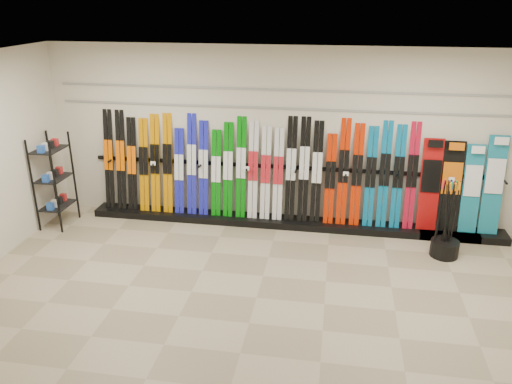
# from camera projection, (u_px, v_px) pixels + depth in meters

# --- Properties ---
(floor) EXTENTS (8.00, 8.00, 0.00)m
(floor) POSITION_uv_depth(u_px,v_px,m) (257.00, 298.00, 6.57)
(floor) COLOR gray
(floor) RESTS_ON ground
(back_wall) EXTENTS (8.00, 0.00, 8.00)m
(back_wall) POSITION_uv_depth(u_px,v_px,m) (281.00, 138.00, 8.31)
(back_wall) COLOR beige
(back_wall) RESTS_ON floor
(ceiling) EXTENTS (8.00, 8.00, 0.00)m
(ceiling) POSITION_uv_depth(u_px,v_px,m) (257.00, 65.00, 5.47)
(ceiling) COLOR silver
(ceiling) RESTS_ON back_wall
(ski_rack_base) EXTENTS (8.00, 0.40, 0.12)m
(ski_rack_base) POSITION_uv_depth(u_px,v_px,m) (291.00, 223.00, 8.61)
(ski_rack_base) COLOR black
(ski_rack_base) RESTS_ON floor
(skis) EXTENTS (5.38, 0.30, 1.82)m
(skis) POSITION_uv_depth(u_px,v_px,m) (254.00, 170.00, 8.45)
(skis) COLOR black
(skis) RESTS_ON ski_rack_base
(snowboards) EXTENTS (1.27, 0.24, 1.59)m
(snowboards) POSITION_uv_depth(u_px,v_px,m) (461.00, 186.00, 7.97)
(snowboards) COLOR #990C0C
(snowboards) RESTS_ON ski_rack_base
(accessory_rack) EXTENTS (0.40, 0.60, 1.59)m
(accessory_rack) POSITION_uv_depth(u_px,v_px,m) (54.00, 181.00, 8.41)
(accessory_rack) COLOR black
(accessory_rack) RESTS_ON floor
(pole_bin) EXTENTS (0.42, 0.42, 0.25)m
(pole_bin) POSITION_uv_depth(u_px,v_px,m) (444.00, 248.00, 7.59)
(pole_bin) COLOR black
(pole_bin) RESTS_ON floor
(ski_poles) EXTENTS (0.30, 0.26, 1.18)m
(ski_poles) POSITION_uv_depth(u_px,v_px,m) (447.00, 219.00, 7.44)
(ski_poles) COLOR black
(ski_poles) RESTS_ON pole_bin
(slatwall_rail_0) EXTENTS (7.60, 0.02, 0.03)m
(slatwall_rail_0) POSITION_uv_depth(u_px,v_px,m) (281.00, 108.00, 8.11)
(slatwall_rail_0) COLOR gray
(slatwall_rail_0) RESTS_ON back_wall
(slatwall_rail_1) EXTENTS (7.60, 0.02, 0.03)m
(slatwall_rail_1) POSITION_uv_depth(u_px,v_px,m) (282.00, 90.00, 8.00)
(slatwall_rail_1) COLOR gray
(slatwall_rail_1) RESTS_ON back_wall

